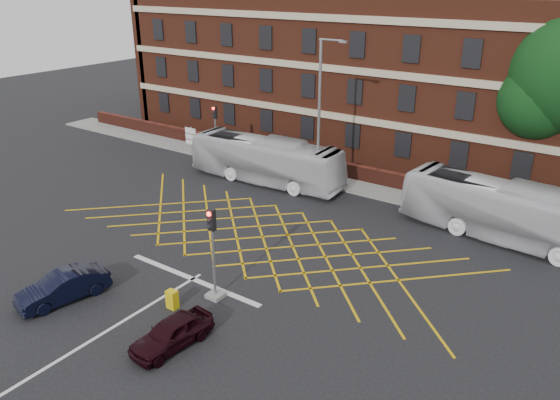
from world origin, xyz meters
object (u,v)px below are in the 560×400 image
Objects in this scene: car_navy at (63,287)px; street_lamp at (319,142)px; bus_left at (266,160)px; car_maroon at (172,333)px; utility_cabinet at (172,299)px; traffic_light_far at (216,139)px; bus_right at (509,212)px; direction_signs at (191,137)px; traffic_light_near at (214,263)px.

street_lamp is at bearing 94.40° from car_navy.
car_navy is at bearing -177.00° from bus_left.
street_lamp reaches higher than car_maroon.
bus_left reaches higher than utility_cabinet.
street_lamp is 11.77× the size of utility_cabinet.
traffic_light_far is (-7.50, 18.70, 1.11)m from car_navy.
utility_cabinet is at bearing 141.63° from car_maroon.
utility_cabinet is at bearing -54.12° from traffic_light_far.
bus_left is 3.24× the size of car_maroon.
car_navy reaches higher than utility_cabinet.
utility_cabinet is (1.93, -15.13, -3.05)m from street_lamp.
car_navy is 4.73× the size of utility_cabinet.
utility_cabinet is (-10.00, -15.09, -1.19)m from bus_right.
traffic_light_far is 2.85m from direction_signs.
traffic_light_near reaches higher than bus_right.
direction_signs reaches higher than utility_cabinet.
direction_signs is 2.63× the size of utility_cabinet.
street_lamp is 13.01m from direction_signs.
traffic_light_far reaches higher than utility_cabinet.
utility_cabinet is (14.69, -16.58, -0.96)m from direction_signs.
traffic_light_near is 13.86m from street_lamp.
car_maroon is (6.26, 0.44, -0.06)m from car_navy.
street_lamp is at bearing 97.28° from utility_cabinet.
car_maroon is 4.15× the size of utility_cabinet.
traffic_light_far is at bearing 125.88° from utility_cabinet.
car_maroon is at bearing 16.36° from car_navy.
direction_signs is at bearing 136.42° from traffic_light_near.
bus_left is at bearing -14.73° from traffic_light_far.
bus_right reaches higher than utility_cabinet.
car_navy is 1.80× the size of direction_signs.
street_lamp is at bearing -88.23° from bus_left.
street_lamp is at bearing 95.68° from bus_right.
bus_left is 17.24m from car_navy.
direction_signs is (-8.74, 1.73, -0.19)m from bus_left.
traffic_light_far is at bearing -3.47° from direction_signs.
traffic_light_far is 0.43× the size of street_lamp.
bus_left is 1.14× the size of street_lamp.
street_lamp is at bearing 108.84° from car_maroon.
car_maroon is at bearing -44.54° from utility_cabinet.
direction_signs reaches higher than car_maroon.
bus_right reaches higher than bus_left.
direction_signs is at bearing 131.54° from utility_cabinet.
direction_signs reaches higher than car_navy.
traffic_light_near is at bearing 110.80° from car_maroon.
bus_left reaches higher than car_maroon.
car_navy is at bearing -61.35° from direction_signs.
bus_right is 24.73m from direction_signs.
car_navy is (-14.37, -17.38, -0.96)m from bus_right.
car_maroon is 3.85m from traffic_light_near.
bus_left is 0.97× the size of bus_right.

